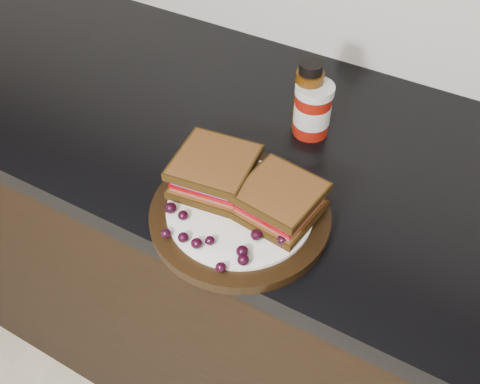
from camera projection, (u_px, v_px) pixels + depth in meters
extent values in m
cube|color=black|center=(192.00, 252.00, 1.37)|extent=(3.96, 0.58, 0.86)
cube|color=black|center=(178.00, 113.00, 1.05)|extent=(3.98, 0.60, 0.04)
cylinder|color=black|center=(240.00, 215.00, 0.83)|extent=(0.28, 0.28, 0.02)
ellipsoid|color=black|center=(171.00, 208.00, 0.80)|extent=(0.02, 0.02, 0.02)
ellipsoid|color=black|center=(183.00, 215.00, 0.80)|extent=(0.02, 0.02, 0.01)
ellipsoid|color=black|center=(166.00, 233.00, 0.77)|extent=(0.02, 0.02, 0.01)
ellipsoid|color=black|center=(183.00, 237.00, 0.77)|extent=(0.02, 0.02, 0.01)
ellipsoid|color=black|center=(197.00, 243.00, 0.76)|extent=(0.02, 0.02, 0.02)
ellipsoid|color=black|center=(210.00, 241.00, 0.76)|extent=(0.01, 0.01, 0.01)
ellipsoid|color=black|center=(221.00, 267.00, 0.73)|extent=(0.02, 0.02, 0.01)
ellipsoid|color=black|center=(243.00, 260.00, 0.74)|extent=(0.02, 0.02, 0.02)
ellipsoid|color=black|center=(242.00, 251.00, 0.75)|extent=(0.02, 0.02, 0.02)
ellipsoid|color=black|center=(256.00, 235.00, 0.77)|extent=(0.02, 0.02, 0.02)
ellipsoid|color=black|center=(283.00, 240.00, 0.76)|extent=(0.02, 0.02, 0.02)
ellipsoid|color=black|center=(274.00, 228.00, 0.78)|extent=(0.02, 0.02, 0.02)
ellipsoid|color=black|center=(295.00, 226.00, 0.78)|extent=(0.02, 0.02, 0.02)
ellipsoid|color=black|center=(300.00, 208.00, 0.80)|extent=(0.02, 0.02, 0.02)
ellipsoid|color=black|center=(281.00, 200.00, 0.82)|extent=(0.02, 0.02, 0.02)
ellipsoid|color=black|center=(235.00, 184.00, 0.84)|extent=(0.02, 0.02, 0.02)
ellipsoid|color=black|center=(216.00, 174.00, 0.86)|extent=(0.02, 0.02, 0.01)
ellipsoid|color=black|center=(211.00, 184.00, 0.84)|extent=(0.02, 0.02, 0.02)
ellipsoid|color=black|center=(189.00, 186.00, 0.83)|extent=(0.02, 0.02, 0.02)
ellipsoid|color=black|center=(185.00, 183.00, 0.84)|extent=(0.02, 0.02, 0.02)
ellipsoid|color=black|center=(224.00, 185.00, 0.84)|extent=(0.02, 0.02, 0.01)
ellipsoid|color=black|center=(215.00, 184.00, 0.84)|extent=(0.02, 0.02, 0.02)
ellipsoid|color=black|center=(206.00, 190.00, 0.83)|extent=(0.02, 0.02, 0.02)
cylinder|color=maroon|center=(312.00, 110.00, 0.94)|extent=(0.08, 0.08, 0.10)
cylinder|color=#462407|center=(308.00, 97.00, 0.94)|extent=(0.06, 0.06, 0.14)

